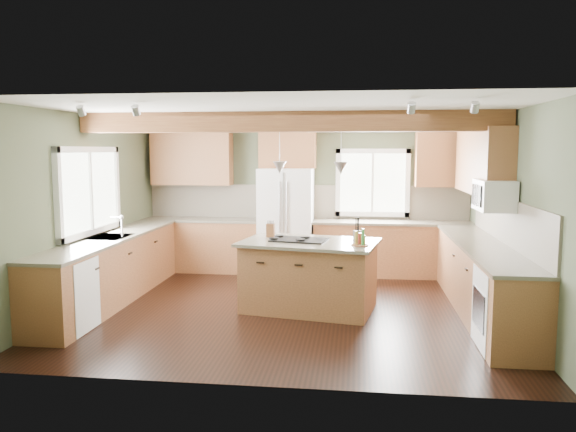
# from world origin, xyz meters

# --- Properties ---
(floor) EXTENTS (5.60, 5.60, 0.00)m
(floor) POSITION_xyz_m (0.00, 0.00, 0.00)
(floor) COLOR black
(floor) RESTS_ON ground
(ceiling) EXTENTS (5.60, 5.60, 0.00)m
(ceiling) POSITION_xyz_m (0.00, 0.00, 2.60)
(ceiling) COLOR silver
(ceiling) RESTS_ON wall_back
(wall_back) EXTENTS (5.60, 0.00, 5.60)m
(wall_back) POSITION_xyz_m (0.00, 2.50, 1.30)
(wall_back) COLOR #4D563D
(wall_back) RESTS_ON ground
(wall_left) EXTENTS (0.00, 5.00, 5.00)m
(wall_left) POSITION_xyz_m (-2.80, 0.00, 1.30)
(wall_left) COLOR #4D563D
(wall_left) RESTS_ON ground
(wall_right) EXTENTS (0.00, 5.00, 5.00)m
(wall_right) POSITION_xyz_m (2.80, 0.00, 1.30)
(wall_right) COLOR #4D563D
(wall_right) RESTS_ON ground
(ceiling_beam) EXTENTS (5.55, 0.26, 0.26)m
(ceiling_beam) POSITION_xyz_m (0.00, 0.00, 2.47)
(ceiling_beam) COLOR #5A2D19
(ceiling_beam) RESTS_ON ceiling
(soffit_trim) EXTENTS (5.55, 0.20, 0.10)m
(soffit_trim) POSITION_xyz_m (0.00, 2.40, 2.54)
(soffit_trim) COLOR #5A2D19
(soffit_trim) RESTS_ON ceiling
(backsplash_back) EXTENTS (5.58, 0.03, 0.58)m
(backsplash_back) POSITION_xyz_m (0.00, 2.48, 1.21)
(backsplash_back) COLOR brown
(backsplash_back) RESTS_ON wall_back
(backsplash_right) EXTENTS (0.03, 3.70, 0.58)m
(backsplash_right) POSITION_xyz_m (2.78, 0.05, 1.21)
(backsplash_right) COLOR brown
(backsplash_right) RESTS_ON wall_right
(base_cab_back_left) EXTENTS (2.02, 0.60, 0.88)m
(base_cab_back_left) POSITION_xyz_m (-1.79, 2.20, 0.44)
(base_cab_back_left) COLOR brown
(base_cab_back_left) RESTS_ON floor
(counter_back_left) EXTENTS (2.06, 0.64, 0.04)m
(counter_back_left) POSITION_xyz_m (-1.79, 2.20, 0.90)
(counter_back_left) COLOR #4C4438
(counter_back_left) RESTS_ON base_cab_back_left
(base_cab_back_right) EXTENTS (2.62, 0.60, 0.88)m
(base_cab_back_right) POSITION_xyz_m (1.49, 2.20, 0.44)
(base_cab_back_right) COLOR brown
(base_cab_back_right) RESTS_ON floor
(counter_back_right) EXTENTS (2.66, 0.64, 0.04)m
(counter_back_right) POSITION_xyz_m (1.49, 2.20, 0.90)
(counter_back_right) COLOR #4C4438
(counter_back_right) RESTS_ON base_cab_back_right
(base_cab_left) EXTENTS (0.60, 3.70, 0.88)m
(base_cab_left) POSITION_xyz_m (-2.50, 0.05, 0.44)
(base_cab_left) COLOR brown
(base_cab_left) RESTS_ON floor
(counter_left) EXTENTS (0.64, 3.74, 0.04)m
(counter_left) POSITION_xyz_m (-2.50, 0.05, 0.90)
(counter_left) COLOR #4C4438
(counter_left) RESTS_ON base_cab_left
(base_cab_right) EXTENTS (0.60, 3.70, 0.88)m
(base_cab_right) POSITION_xyz_m (2.50, 0.05, 0.44)
(base_cab_right) COLOR brown
(base_cab_right) RESTS_ON floor
(counter_right) EXTENTS (0.64, 3.74, 0.04)m
(counter_right) POSITION_xyz_m (2.50, 0.05, 0.90)
(counter_right) COLOR #4C4438
(counter_right) RESTS_ON base_cab_right
(upper_cab_back_left) EXTENTS (1.40, 0.35, 0.90)m
(upper_cab_back_left) POSITION_xyz_m (-1.99, 2.33, 1.95)
(upper_cab_back_left) COLOR brown
(upper_cab_back_left) RESTS_ON wall_back
(upper_cab_over_fridge) EXTENTS (0.96, 0.35, 0.70)m
(upper_cab_over_fridge) POSITION_xyz_m (-0.30, 2.33, 2.15)
(upper_cab_over_fridge) COLOR brown
(upper_cab_over_fridge) RESTS_ON wall_back
(upper_cab_right) EXTENTS (0.35, 2.20, 0.90)m
(upper_cab_right) POSITION_xyz_m (2.62, 0.90, 1.95)
(upper_cab_right) COLOR brown
(upper_cab_right) RESTS_ON wall_right
(upper_cab_back_corner) EXTENTS (0.90, 0.35, 0.90)m
(upper_cab_back_corner) POSITION_xyz_m (2.30, 2.33, 1.95)
(upper_cab_back_corner) COLOR brown
(upper_cab_back_corner) RESTS_ON wall_back
(window_left) EXTENTS (0.04, 1.60, 1.05)m
(window_left) POSITION_xyz_m (-2.78, 0.05, 1.55)
(window_left) COLOR white
(window_left) RESTS_ON wall_left
(window_back) EXTENTS (1.10, 0.04, 1.00)m
(window_back) POSITION_xyz_m (1.15, 2.48, 1.55)
(window_back) COLOR white
(window_back) RESTS_ON wall_back
(sink) EXTENTS (0.50, 0.65, 0.03)m
(sink) POSITION_xyz_m (-2.50, 0.05, 0.91)
(sink) COLOR #262628
(sink) RESTS_ON counter_left
(faucet) EXTENTS (0.02, 0.02, 0.28)m
(faucet) POSITION_xyz_m (-2.32, 0.05, 1.05)
(faucet) COLOR #B2B2B7
(faucet) RESTS_ON sink
(dishwasher) EXTENTS (0.60, 0.60, 0.84)m
(dishwasher) POSITION_xyz_m (-2.49, -1.25, 0.43)
(dishwasher) COLOR white
(dishwasher) RESTS_ON floor
(oven) EXTENTS (0.60, 0.72, 0.84)m
(oven) POSITION_xyz_m (2.49, -1.25, 0.43)
(oven) COLOR white
(oven) RESTS_ON floor
(microwave) EXTENTS (0.40, 0.70, 0.38)m
(microwave) POSITION_xyz_m (2.58, -0.05, 1.55)
(microwave) COLOR white
(microwave) RESTS_ON wall_right
(pendant_left) EXTENTS (0.18, 0.18, 0.16)m
(pendant_left) POSITION_xyz_m (-0.13, 0.08, 1.88)
(pendant_left) COLOR #B2B2B7
(pendant_left) RESTS_ON ceiling
(pendant_right) EXTENTS (0.18, 0.18, 0.16)m
(pendant_right) POSITION_xyz_m (0.68, -0.07, 1.88)
(pendant_right) COLOR #B2B2B7
(pendant_right) RESTS_ON ceiling
(refrigerator) EXTENTS (0.90, 0.74, 1.80)m
(refrigerator) POSITION_xyz_m (-0.30, 2.12, 0.90)
(refrigerator) COLOR white
(refrigerator) RESTS_ON floor
(island) EXTENTS (1.80, 1.28, 0.88)m
(island) POSITION_xyz_m (0.27, 0.00, 0.44)
(island) COLOR brown
(island) RESTS_ON floor
(island_top) EXTENTS (1.92, 1.41, 0.04)m
(island_top) POSITION_xyz_m (0.27, 0.00, 0.90)
(island_top) COLOR #4C4438
(island_top) RESTS_ON island
(cooktop) EXTENTS (0.79, 0.59, 0.02)m
(cooktop) POSITION_xyz_m (0.14, 0.03, 0.93)
(cooktop) COLOR black
(cooktop) RESTS_ON island_top
(knife_block) EXTENTS (0.12, 0.09, 0.18)m
(knife_block) POSITION_xyz_m (-0.28, 0.28, 1.01)
(knife_block) COLOR brown
(knife_block) RESTS_ON island_top
(utensil_crock) EXTENTS (0.12, 0.12, 0.15)m
(utensil_crock) POSITION_xyz_m (0.90, 0.04, 0.99)
(utensil_crock) COLOR #39342E
(utensil_crock) RESTS_ON island_top
(bottle_tray) EXTENTS (0.23, 0.23, 0.20)m
(bottle_tray) POSITION_xyz_m (0.93, -0.28, 1.02)
(bottle_tray) COLOR brown
(bottle_tray) RESTS_ON island_top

